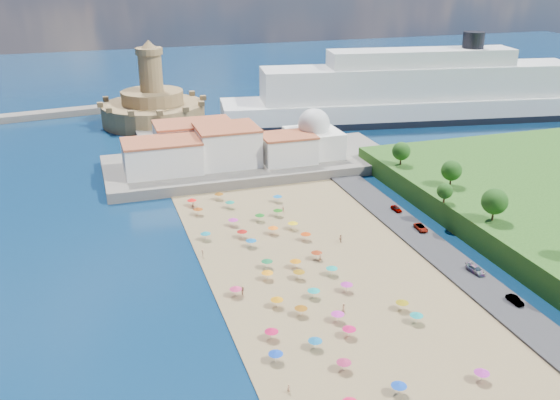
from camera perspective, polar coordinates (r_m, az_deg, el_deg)
name	(u,v)px	position (r m, az deg, el deg)	size (l,w,h in m)	color
ground	(299,281)	(129.81, 1.72, -7.38)	(700.00, 700.00, 0.00)	#071938
terrace	(251,163)	(196.08, -2.64, 3.37)	(90.00, 36.00, 3.00)	#59544C
jetty	(165,141)	(225.05, -10.46, 5.37)	(18.00, 70.00, 2.40)	#59544C
waterfront_buildings	(209,147)	(191.94, -6.49, 4.84)	(57.00, 29.00, 11.00)	silver
domed_building	(314,137)	(198.01, 3.09, 5.80)	(16.00, 16.00, 15.00)	silver
fortress	(153,107)	(252.55, -11.52, 8.35)	(40.00, 40.00, 32.40)	#977A4B
cruise_ship	(418,95)	(257.77, 12.55, 9.34)	(159.16, 47.01, 34.42)	black
beach_parasols	(311,298)	(119.71, 2.83, -8.92)	(33.26, 115.38, 2.20)	gray
beachgoers	(295,290)	(124.26, 1.37, -8.20)	(33.40, 98.64, 1.88)	tan
parked_cars	(446,246)	(145.82, 14.90, -4.12)	(2.64, 51.98, 1.41)	gray
hillside_trees	(520,216)	(144.36, 21.06, -1.39)	(13.73, 112.65, 7.67)	#382314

